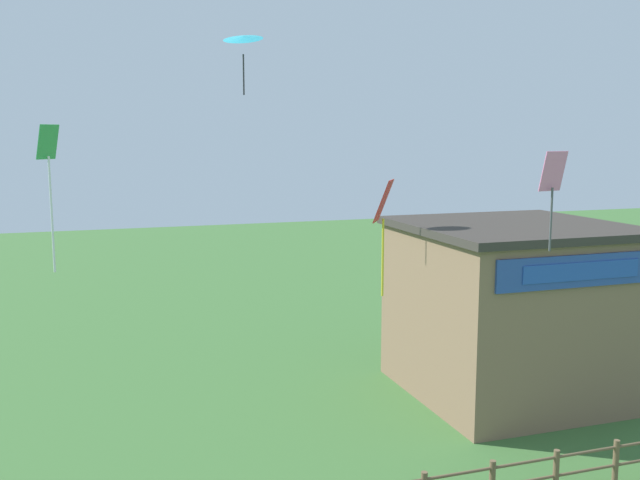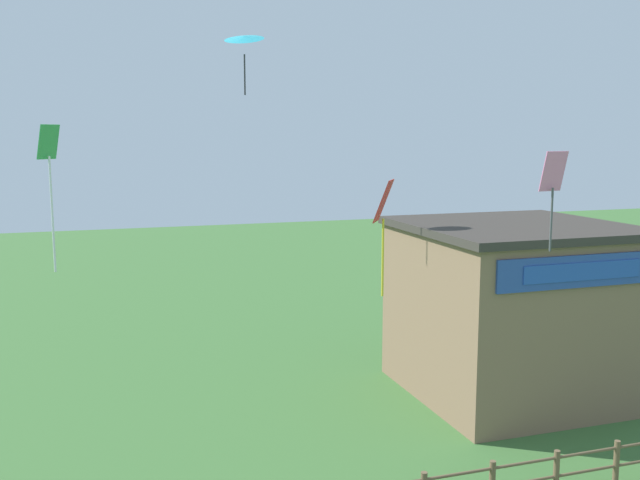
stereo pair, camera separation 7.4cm
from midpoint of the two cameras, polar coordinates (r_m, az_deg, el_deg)
seaside_building at (r=23.60m, az=15.26°, el=-5.32°), size 6.56×6.60×5.50m
kite_cyan_delta at (r=22.88m, az=-5.99°, el=15.74°), size 1.64×1.62×1.98m
kite_pink_diamond at (r=16.41m, az=18.27°, el=4.38°), size 0.67×0.33×2.21m
kite_green_diamond at (r=17.26m, az=-20.67°, el=5.04°), size 0.52×0.55×3.36m
kite_red_diamond at (r=15.71m, az=5.22°, el=2.05°), size 0.69×0.79×2.60m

